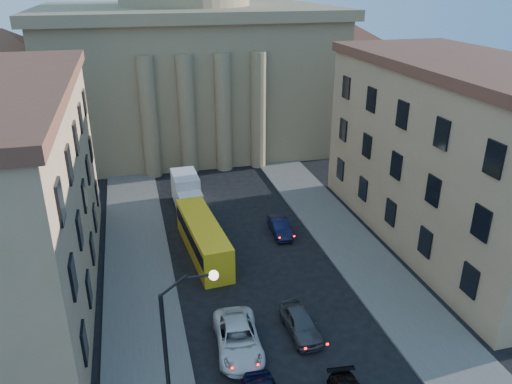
# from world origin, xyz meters

# --- Properties ---
(sidewalk_left) EXTENTS (5.00, 60.00, 0.15)m
(sidewalk_left) POSITION_xyz_m (-8.50, 18.00, 0.07)
(sidewalk_left) COLOR #595651
(sidewalk_left) RESTS_ON ground
(sidewalk_right) EXTENTS (5.00, 60.00, 0.15)m
(sidewalk_right) POSITION_xyz_m (8.50, 18.00, 0.07)
(sidewalk_right) COLOR #595651
(sidewalk_right) RESTS_ON ground
(church) EXTENTS (68.02, 28.76, 36.60)m
(church) POSITION_xyz_m (0.00, 55.47, 11.88)
(church) COLOR #917A59
(church) RESTS_ON ground
(building_right) EXTENTS (11.60, 26.60, 14.70)m
(building_right) POSITION_xyz_m (17.00, 22.00, 7.42)
(building_right) COLOR tan
(building_right) RESTS_ON ground
(street_lamp) EXTENTS (2.62, 0.44, 8.83)m
(street_lamp) POSITION_xyz_m (-6.97, 8.00, 5.29)
(street_lamp) COLOR black
(street_lamp) RESTS_ON ground
(car_left_mid) EXTENTS (2.97, 5.72, 1.54)m
(car_left_mid) POSITION_xyz_m (-3.13, 12.99, 0.77)
(car_left_mid) COLOR silver
(car_left_mid) RESTS_ON ground
(car_right_far) EXTENTS (1.81, 4.31, 1.46)m
(car_right_far) POSITION_xyz_m (0.93, 13.43, 0.73)
(car_right_far) COLOR #444449
(car_right_far) RESTS_ON ground
(car_right_distant) EXTENTS (1.64, 4.12, 1.33)m
(car_right_distant) POSITION_xyz_m (3.50, 26.12, 0.67)
(car_right_distant) COLOR black
(car_right_distant) RESTS_ON ground
(city_bus) EXTENTS (3.09, 10.06, 2.79)m
(city_bus) POSITION_xyz_m (-3.35, 24.50, 1.50)
(city_bus) COLOR yellow
(city_bus) RESTS_ON ground
(box_truck) EXTENTS (2.40, 5.78, 3.14)m
(box_truck) POSITION_xyz_m (-3.48, 33.41, 1.49)
(box_truck) COLOR silver
(box_truck) RESTS_ON ground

